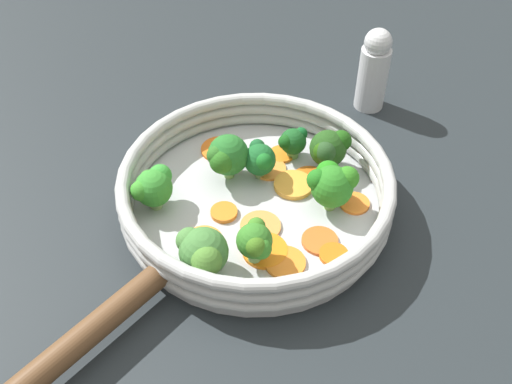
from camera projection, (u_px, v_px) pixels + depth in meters
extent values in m
plane|color=#21282B|center=(256.00, 210.00, 0.66)|extent=(4.00, 4.00, 0.00)
cylinder|color=#B2B5B7|center=(256.00, 206.00, 0.66)|extent=(0.28, 0.28, 0.01)
torus|color=#B0B3B2|center=(256.00, 197.00, 0.65)|extent=(0.29, 0.29, 0.01)
torus|color=#B0B3B2|center=(256.00, 188.00, 0.64)|extent=(0.29, 0.29, 0.01)
torus|color=#B0B3B2|center=(256.00, 178.00, 0.63)|extent=(0.29, 0.29, 0.01)
cylinder|color=brown|center=(90.00, 331.00, 0.52)|extent=(0.13, 0.14, 0.03)
sphere|color=#AEB0B4|center=(151.00, 260.00, 0.59)|extent=(0.01, 0.01, 0.01)
sphere|color=#B4BABB|center=(186.00, 286.00, 0.57)|extent=(0.01, 0.01, 0.01)
cylinder|color=orange|center=(257.00, 227.00, 0.63)|extent=(0.06, 0.06, 0.00)
cylinder|color=orange|center=(224.00, 212.00, 0.64)|extent=(0.04, 0.04, 0.01)
cylinder|color=orange|center=(310.00, 179.00, 0.68)|extent=(0.05, 0.05, 0.00)
cylinder|color=orange|center=(282.00, 154.00, 0.71)|extent=(0.04, 0.04, 0.00)
cylinder|color=orange|center=(355.00, 203.00, 0.65)|extent=(0.03, 0.03, 0.00)
cylinder|color=orange|center=(285.00, 262.00, 0.59)|extent=(0.04, 0.04, 0.00)
cylinder|color=orange|center=(269.00, 169.00, 0.69)|extent=(0.04, 0.04, 0.00)
cylinder|color=orange|center=(320.00, 241.00, 0.61)|extent=(0.05, 0.05, 0.00)
cylinder|color=orange|center=(334.00, 255.00, 0.60)|extent=(0.04, 0.04, 0.00)
cylinder|color=orange|center=(220.00, 149.00, 0.71)|extent=(0.05, 0.05, 0.00)
cylinder|color=orange|center=(268.00, 250.00, 0.60)|extent=(0.05, 0.05, 0.00)
cylinder|color=orange|center=(203.00, 241.00, 0.61)|extent=(0.05, 0.05, 0.00)
cylinder|color=gold|center=(293.00, 185.00, 0.67)|extent=(0.06, 0.06, 0.01)
cylinder|color=#83B05D|center=(229.00, 170.00, 0.68)|extent=(0.01, 0.01, 0.02)
sphere|color=#236826|center=(228.00, 155.00, 0.66)|extent=(0.05, 0.05, 0.05)
sphere|color=#28661C|center=(222.00, 161.00, 0.65)|extent=(0.03, 0.03, 0.03)
sphere|color=#2A6421|center=(216.00, 155.00, 0.65)|extent=(0.02, 0.02, 0.02)
cylinder|color=#6A954E|center=(293.00, 151.00, 0.70)|extent=(0.01, 0.01, 0.01)
sphere|color=#174F1E|center=(293.00, 141.00, 0.69)|extent=(0.03, 0.03, 0.03)
sphere|color=#154D16|center=(286.00, 142.00, 0.69)|extent=(0.02, 0.02, 0.02)
sphere|color=#115220|center=(301.00, 134.00, 0.69)|extent=(0.02, 0.02, 0.02)
cylinder|color=#6E8A52|center=(260.00, 171.00, 0.68)|extent=(0.01, 0.01, 0.02)
sphere|color=#195C27|center=(260.00, 160.00, 0.66)|extent=(0.04, 0.04, 0.04)
sphere|color=#185327|center=(257.00, 147.00, 0.67)|extent=(0.02, 0.02, 0.02)
sphere|color=#186521|center=(264.00, 162.00, 0.65)|extent=(0.02, 0.02, 0.02)
cylinder|color=#7EA85F|center=(205.00, 265.00, 0.58)|extent=(0.01, 0.01, 0.02)
sphere|color=#407737|center=(204.00, 252.00, 0.57)|extent=(0.05, 0.05, 0.05)
sphere|color=#457C39|center=(189.00, 241.00, 0.57)|extent=(0.03, 0.03, 0.03)
sphere|color=#487D2E|center=(207.00, 261.00, 0.55)|extent=(0.03, 0.03, 0.03)
cylinder|color=#8BA96D|center=(156.00, 201.00, 0.64)|extent=(0.01, 0.01, 0.02)
sphere|color=#32862C|center=(154.00, 188.00, 0.63)|extent=(0.04, 0.04, 0.04)
sphere|color=green|center=(160.00, 176.00, 0.64)|extent=(0.03, 0.03, 0.03)
sphere|color=#377E2A|center=(148.00, 178.00, 0.64)|extent=(0.02, 0.02, 0.02)
sphere|color=#368A28|center=(141.00, 190.00, 0.62)|extent=(0.02, 0.02, 0.02)
cylinder|color=#74A14D|center=(330.00, 201.00, 0.64)|extent=(0.01, 0.01, 0.02)
sphere|color=#287520|center=(332.00, 187.00, 0.63)|extent=(0.05, 0.05, 0.05)
sphere|color=#1F6C1A|center=(317.00, 180.00, 0.62)|extent=(0.02, 0.02, 0.02)
sphere|color=#227E17|center=(329.00, 175.00, 0.64)|extent=(0.03, 0.03, 0.03)
sphere|color=#2C791C|center=(347.00, 178.00, 0.62)|extent=(0.03, 0.03, 0.03)
cylinder|color=#79A556|center=(327.00, 162.00, 0.69)|extent=(0.01, 0.01, 0.02)
sphere|color=#1F4817|center=(328.00, 149.00, 0.67)|extent=(0.04, 0.04, 0.04)
sphere|color=#224D0D|center=(323.00, 151.00, 0.66)|extent=(0.02, 0.02, 0.02)
sphere|color=#234520|center=(325.00, 152.00, 0.66)|extent=(0.02, 0.02, 0.02)
sphere|color=#1A4C11|center=(341.00, 141.00, 0.67)|extent=(0.02, 0.02, 0.02)
cylinder|color=#7BA85D|center=(254.00, 254.00, 0.59)|extent=(0.01, 0.01, 0.02)
sphere|color=#337525|center=(254.00, 241.00, 0.57)|extent=(0.04, 0.04, 0.04)
sphere|color=#2F7221|center=(261.00, 248.00, 0.56)|extent=(0.02, 0.02, 0.02)
sphere|color=#3B6B1B|center=(256.00, 247.00, 0.56)|extent=(0.02, 0.02, 0.02)
sphere|color=#397822|center=(256.00, 226.00, 0.58)|extent=(0.02, 0.02, 0.02)
cylinder|color=silver|center=(372.00, 79.00, 0.77)|extent=(0.04, 0.04, 0.08)
sphere|color=silver|center=(378.00, 42.00, 0.73)|extent=(0.03, 0.03, 0.03)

